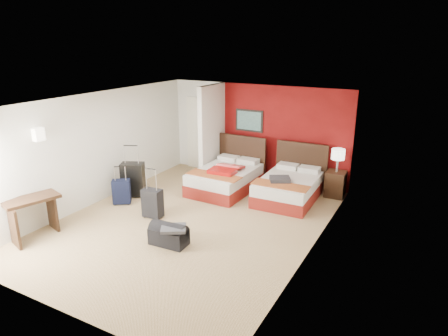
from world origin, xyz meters
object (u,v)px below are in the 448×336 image
Objects in this scene: suitcase_black at (133,180)px; desk at (34,218)px; bed_left at (225,180)px; bed_right at (288,189)px; red_suitcase_open at (227,169)px; table_lamp at (338,161)px; suitcase_charcoal at (153,204)px; nightstand at (335,184)px; duffel_bag at (169,236)px; suitcase_navy at (122,193)px.

suitcase_black is 0.82× the size of desk.
bed_right is at bearing 7.33° from bed_left.
table_lamp is at bearing 19.79° from red_suitcase_open.
desk is at bearing -132.40° from suitcase_charcoal.
bed_right is 2.95× the size of suitcase_charcoal.
nightstand is (0.91, 0.76, 0.04)m from bed_right.
duffel_bag is at bearing -42.56° from suitcase_charcoal.
bed_left is 3.37× the size of suitcase_navy.
red_suitcase_open is 2.62m from nightstand.
table_lamp reaches higher than red_suitcase_open.
bed_left is 3.06× the size of suitcase_charcoal.
suitcase_charcoal is 1.11m from suitcase_navy.
suitcase_charcoal reaches higher than bed_left.
duffel_bag is (0.40, -2.91, -0.10)m from bed_left.
desk is (-4.49, -4.81, -0.49)m from table_lamp.
duffel_bag is 0.71× the size of desk.
bed_left is 1.04× the size of bed_right.
suitcase_navy is at bearing 97.94° from desk.
red_suitcase_open is 1.55× the size of table_lamp.
nightstand is 0.90× the size of duffel_bag.
table_lamp is at bearing 0.00° from nightstand.
suitcase_navy is (-1.08, 0.25, -0.03)m from suitcase_charcoal.
nightstand is at bearing 64.14° from desk.
bed_right is 3.25× the size of suitcase_navy.
bed_right is at bearing -1.17° from suitcase_black.
red_suitcase_open is 1.57× the size of suitcase_navy.
table_lamp reaches higher than suitcase_navy.
suitcase_charcoal is 0.62× the size of desk.
desk reaches higher than suitcase_charcoal.
suitcase_navy is 2.04m from desk.
desk reaches higher than nightstand.
bed_right is at bearing -141.67° from nightstand.
duffel_bag is at bearing -118.76° from table_lamp.
suitcase_navy reaches higher than bed_right.
suitcase_navy is (-3.25, -2.03, 0.01)m from bed_right.
table_lamp is 0.92× the size of suitcase_charcoal.
table_lamp is 4.37m from suitcase_charcoal.
bed_left is at bearing 12.25° from suitcase_black.
bed_right is 1.55m from red_suitcase_open.
bed_right is 3.83m from suitcase_navy.
desk is at bearing -133.04° from table_lamp.
nightstand is at bearing 2.58° from suitcase_black.
red_suitcase_open is 0.88× the size of desk.
suitcase_charcoal is (-0.58, -2.12, 0.02)m from bed_left.
table_lamp reaches higher than desk.
bed_left is 1.90× the size of desk.
nightstand is at bearing -0.52° from suitcase_navy.
table_lamp reaches higher than duffel_bag.
suitcase_charcoal is at bearing -111.95° from red_suitcase_open.
suitcase_navy is at bearing -147.71° from nightstand.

